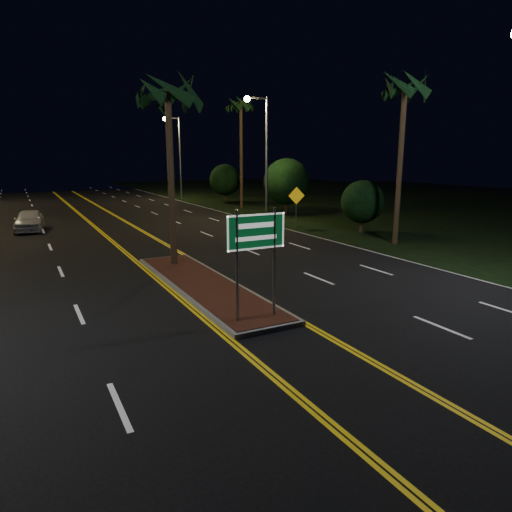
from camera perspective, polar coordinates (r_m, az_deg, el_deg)
ground at (r=11.30m, az=6.80°, el=-12.69°), size 120.00×120.00×0.00m
grass_right at (r=49.24m, az=19.32°, el=6.13°), size 40.00×110.00×0.01m
median_island at (r=17.12m, az=-6.57°, el=-3.59°), size 2.25×10.25×0.17m
highway_sign at (r=12.85m, az=0.01°, el=1.76°), size 1.80×0.08×3.20m
streetlight_right_mid at (r=34.58m, az=0.76°, el=13.84°), size 1.91×0.44×9.00m
streetlight_right_far at (r=53.02m, az=-9.90°, el=13.16°), size 1.91×0.44×9.00m
palm_median at (r=19.93m, az=-11.00°, el=19.38°), size 2.40×2.40×8.30m
palm_right_near at (r=26.23m, az=18.14°, el=19.34°), size 2.40×2.40×9.30m
palm_right_far at (r=42.91m, az=-1.90°, el=18.22°), size 2.40×2.40×10.30m
shrub_near at (r=29.74m, az=13.16°, el=6.61°), size 2.70×2.70×3.30m
shrub_mid at (r=38.05m, az=3.83°, el=9.27°), size 3.78×3.78×4.62m
shrub_far at (r=48.61m, az=-3.90°, el=9.48°), size 3.24×3.24×3.96m
car_near at (r=33.14m, az=-26.50°, el=4.22°), size 2.67×5.08×1.62m
warning_sign at (r=30.93m, az=5.06°, el=6.85°), size 1.15×0.22×2.76m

